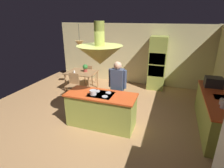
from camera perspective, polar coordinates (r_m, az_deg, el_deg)
name	(u,v)px	position (r m, az deg, el deg)	size (l,w,h in m)	color
ground	(104,121)	(5.27, -2.50, -11.58)	(8.16, 8.16, 0.00)	#AD7F51
wall_back	(133,54)	(7.91, 6.61, 9.36)	(6.80, 0.10, 2.55)	beige
kitchen_island	(101,110)	(4.87, -3.45, -8.14)	(1.85, 0.77, 0.94)	#939E42
counter_run_right	(214,113)	(5.41, 29.73, -7.92)	(0.73, 2.51, 0.92)	#939E42
oven_tower	(157,63)	(7.41, 14.20, 6.35)	(0.66, 0.62, 2.11)	#939E42
dining_table	(82,74)	(7.23, -9.67, 3.12)	(1.14, 0.92, 0.76)	#9C7047
person_at_island	(117,86)	(5.15, 1.74, -0.52)	(0.53, 0.22, 1.65)	tan
range_hood	(100,54)	(4.35, -3.87, 9.53)	(1.10, 1.10, 1.00)	#939E42
pendant_light_over_table	(80,44)	(6.97, -10.27, 12.54)	(0.32, 0.32, 0.82)	#E0B266
chair_facing_island	(73,84)	(6.73, -12.31, 0.14)	(0.40, 0.40, 0.87)	#9C7047
chair_by_back_wall	(89,73)	(7.86, -7.27, 3.44)	(0.40, 0.40, 0.87)	#9C7047
potted_plant_on_table	(85,68)	(7.14, -8.50, 5.18)	(0.20, 0.20, 0.30)	#99382D
cup_on_table	(74,72)	(7.09, -11.93, 3.80)	(0.07, 0.07, 0.09)	white
canister_flour	(224,105)	(4.65, 32.04, -5.66)	(0.13, 0.13, 0.15)	silver
canister_sugar	(222,102)	(4.81, 31.61, -4.82)	(0.11, 0.11, 0.14)	silver
microwave_on_counter	(214,82)	(5.87, 29.59, 0.54)	(0.46, 0.36, 0.28)	#232326
cooking_pot_on_cooktop	(93,92)	(4.59, -6.05, -2.68)	(0.18, 0.18, 0.12)	#B2B2B7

